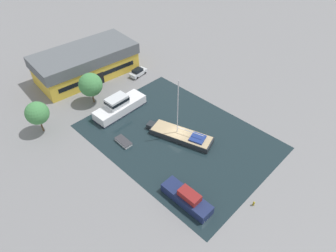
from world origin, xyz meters
TOP-DOWN VIEW (x-y plane):
  - ground_plane at (0.00, 0.00)m, footprint 440.00×440.00m
  - water_canal at (0.00, 0.00)m, footprint 24.00×32.82m
  - warehouse_building at (0.66, 29.07)m, footprint 23.28×12.67m
  - quay_tree_near_building at (-4.54, 19.39)m, footprint 4.70×4.70m
  - quay_tree_by_water at (-16.19, 18.63)m, footprint 4.13×4.13m
  - parked_car at (8.69, 20.65)m, footprint 4.52×2.39m
  - sailboat_moored at (0.16, -0.54)m, footprint 6.58×12.59m
  - motor_cruiser at (-2.78, 13.04)m, footprint 11.06×3.97m
  - small_dinghy at (-7.89, 5.68)m, footprint 1.67×3.38m
  - cabin_boat at (-9.22, -10.40)m, footprint 2.51×8.09m
  - mooring_bollard at (-2.89, -17.59)m, footprint 0.30×0.30m

SIDE VIEW (x-z plane):
  - ground_plane at x=0.00m, z-range 0.00..0.00m
  - water_canal at x=0.00m, z-range 0.00..0.01m
  - small_dinghy at x=-7.89m, z-range 0.01..0.61m
  - mooring_bollard at x=-2.89m, z-range 0.03..0.80m
  - sailboat_moored at x=0.16m, z-range -5.33..6.54m
  - parked_car at x=8.69m, z-range 0.00..1.67m
  - cabin_boat at x=-9.22m, z-range -0.30..2.20m
  - motor_cruiser at x=-2.78m, z-range -0.50..3.20m
  - warehouse_building at x=0.66m, z-range 0.04..6.37m
  - quay_tree_by_water at x=-16.19m, z-range 1.06..7.32m
  - quay_tree_near_building at x=-4.54m, z-range 0.94..7.52m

